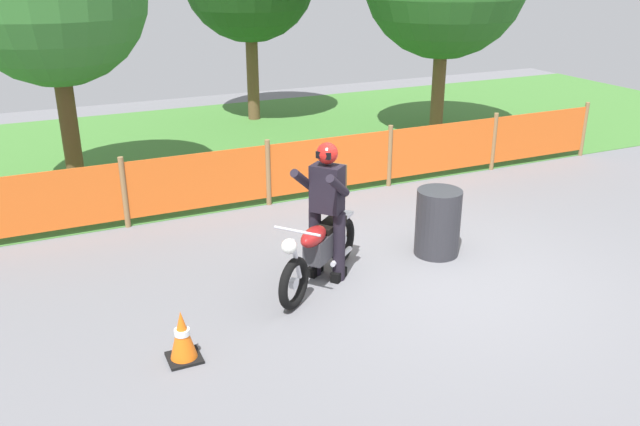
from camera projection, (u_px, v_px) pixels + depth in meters
name	position (u px, v px, depth m)	size (l,w,h in m)	color
ground	(443.00, 275.00, 8.05)	(24.00, 24.00, 0.02)	slate
grass_verge	(255.00, 140.00, 13.91)	(24.00, 7.52, 0.01)	#427A33
barrier_fence	(331.00, 163.00, 10.54)	(10.96, 0.08, 1.05)	olive
motorcycle_lead	(320.00, 250.00, 7.67)	(1.54, 1.28, 0.90)	black
rider_lead	(327.00, 203.00, 7.66)	(0.78, 0.74, 1.69)	black
traffic_cone	(182.00, 336.00, 6.26)	(0.32, 0.32, 0.53)	black
spare_drum	(438.00, 222.00, 8.46)	(0.58, 0.58, 0.88)	#2D2D33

